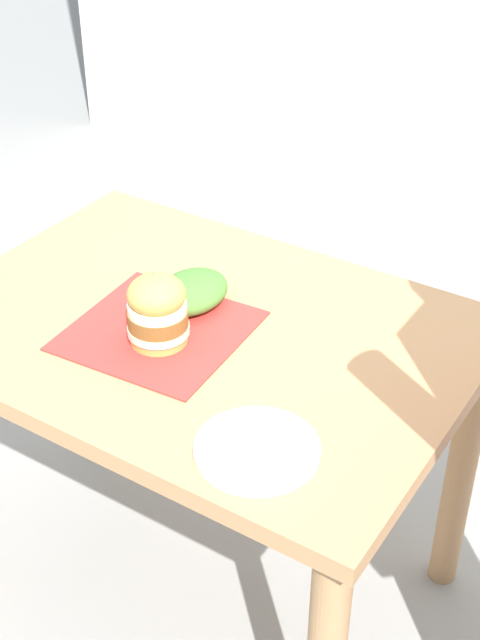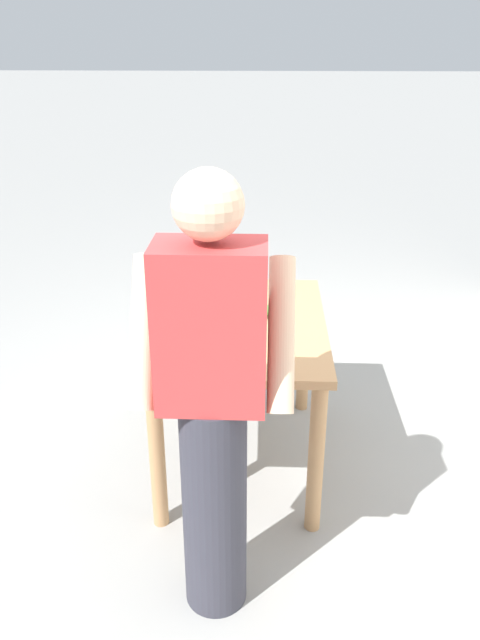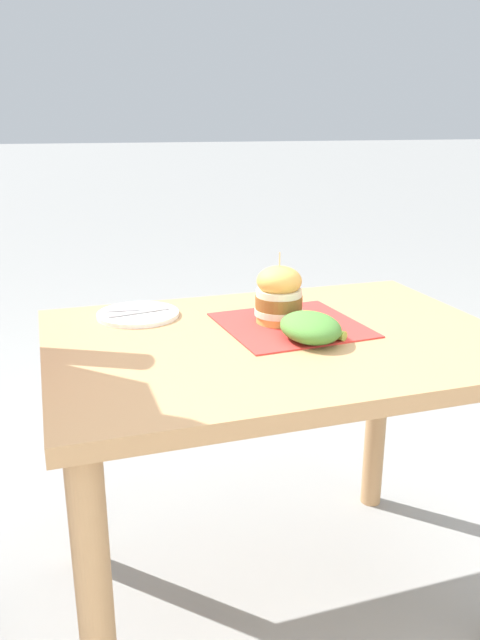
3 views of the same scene
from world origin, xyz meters
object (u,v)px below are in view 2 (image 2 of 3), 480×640
at_px(side_plate_with_forks, 177,348).
at_px(diner_across_table, 212,405).
at_px(patio_table, 241,346).
at_px(pickle_spear, 255,309).
at_px(sandwich, 222,303).
at_px(side_salad, 253,310).

xyz_separation_m(side_plate_with_forks, diner_across_table, (-0.20, 0.59, 0.08)).
relative_size(patio_table, pickle_spear, 15.88).
relative_size(patio_table, side_plate_with_forks, 5.10).
relative_size(pickle_spear, diner_across_table, 0.04).
distance_m(patio_table, sandwich, 0.23).
xyz_separation_m(sandwich, side_salad, (-0.15, -0.02, -0.04)).
xyz_separation_m(patio_table, sandwich, (0.09, -0.04, 0.21)).
relative_size(patio_table, diner_across_table, 0.66).
bearing_deg(pickle_spear, diner_across_table, 82.77).
height_order(pickle_spear, diner_across_table, diner_across_table).
height_order(sandwich, diner_across_table, diner_across_table).
distance_m(sandwich, pickle_spear, 0.19).
bearing_deg(patio_table, side_salad, -134.11).
xyz_separation_m(side_plate_with_forks, side_salad, (-0.32, -0.36, 0.03)).
height_order(sandwich, side_plate_with_forks, sandwich).
bearing_deg(side_plate_with_forks, pickle_spear, -128.37).
xyz_separation_m(side_salad, diner_across_table, (0.12, 0.95, 0.06)).
distance_m(pickle_spear, side_salad, 0.06).
xyz_separation_m(pickle_spear, side_plate_with_forks, (0.33, 0.42, -0.01)).
bearing_deg(diner_across_table, pickle_spear, -97.23).
xyz_separation_m(sandwich, diner_across_table, (-0.03, 0.92, 0.01)).
xyz_separation_m(pickle_spear, diner_across_table, (0.13, 1.00, 0.07)).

